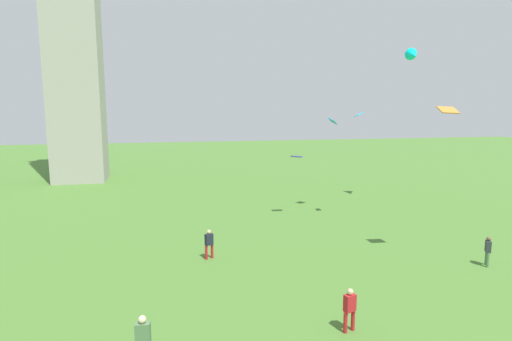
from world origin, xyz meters
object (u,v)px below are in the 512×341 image
kite_flying_2 (296,157)px  kite_flying_3 (413,55)px  person_4 (143,339)px  kite_flying_1 (448,110)px  person_1 (209,242)px  person_3 (488,249)px  person_2 (350,307)px  kite_flying_4 (333,121)px  kite_flying_5 (359,114)px

kite_flying_2 → kite_flying_3: 14.18m
person_4 → kite_flying_1: size_ratio=1.68×
person_1 → person_3: 15.30m
person_3 → kite_flying_1: kite_flying_1 is taller
person_2 → person_3: size_ratio=1.04×
kite_flying_3 → kite_flying_4: 9.62m
person_1 → kite_flying_5: (12.21, 5.38, 7.24)m
person_4 → kite_flying_4: (14.99, 17.79, 6.62)m
person_3 → person_4: bearing=-40.8°
kite_flying_3 → kite_flying_4: (-7.74, -0.48, -5.69)m
person_3 → person_1: bearing=-72.9°
kite_flying_4 → person_3: bearing=57.5°
person_1 → kite_flying_1: (12.47, -3.55, 7.46)m
person_4 → kite_flying_1: kite_flying_1 is taller
person_3 → kite_flying_4: 15.38m
kite_flying_2 → person_4: bearing=-118.7°
person_3 → kite_flying_5: (-2.28, 10.29, 7.27)m
person_1 → kite_flying_2: kite_flying_2 is taller
person_3 → kite_flying_5: kite_flying_5 is taller
person_1 → person_4: (-3.38, -9.16, 0.06)m
person_4 → kite_flying_2: kite_flying_2 is taller
person_2 → kite_flying_5: 17.93m
person_2 → kite_flying_1: 12.40m
kite_flying_1 → kite_flying_3: bearing=-113.2°
person_2 → kite_flying_2: size_ratio=1.86×
person_4 → kite_flying_1: bearing=-150.8°
person_3 → kite_flying_4: bearing=-132.2°
person_1 → kite_flying_2: bearing=22.0°
kite_flying_4 → person_2: bearing=22.3°
person_4 → kite_flying_3: kite_flying_3 is taller
person_3 → kite_flying_2: bearing=-117.0°
person_4 → kite_flying_4: size_ratio=1.70×
person_1 → kite_flying_3: (19.35, 9.11, 12.37)m
person_4 → kite_flying_5: bearing=-127.3°
kite_flying_1 → kite_flying_4: bearing=-80.7°
kite_flying_2 → kite_flying_4: (3.54, 1.03, 2.77)m
person_4 → kite_flying_5: size_ratio=2.32×
person_4 → kite_flying_3: 31.66m
person_1 → kite_flying_3: size_ratio=0.86×
person_2 → kite_flying_2: 17.40m
person_2 → person_1: bearing=-80.0°
kite_flying_4 → kite_flying_5: 3.35m
person_1 → person_3: size_ratio=1.03×
kite_flying_4 → kite_flying_5: size_ratio=1.36×
kite_flying_1 → kite_flying_5: bearing=-83.1°
kite_flying_2 → person_1: bearing=-131.1°
kite_flying_4 → person_1: bearing=-7.8°
person_1 → kite_flying_2: 11.76m
kite_flying_2 → kite_flying_4: kite_flying_4 is taller
person_2 → kite_flying_3: bearing=-145.0°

